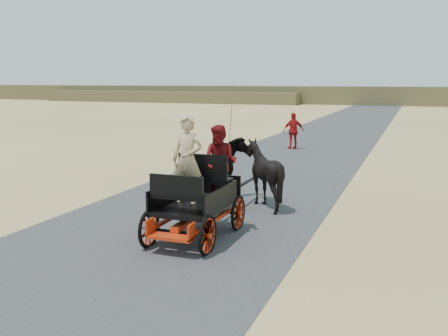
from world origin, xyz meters
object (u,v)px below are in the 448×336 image
(carriage, at_px, (196,221))
(horse_right, at_px, (264,174))
(horse_left, at_px, (224,171))
(pedestrian, at_px, (293,131))

(carriage, distance_m, horse_right, 3.09)
(carriage, relative_size, horse_right, 1.41)
(horse_left, height_order, pedestrian, pedestrian)
(carriage, relative_size, horse_left, 1.20)
(pedestrian, bearing_deg, carriage, 64.95)
(carriage, height_order, horse_right, horse_right)
(carriage, distance_m, horse_left, 3.09)
(carriage, distance_m, pedestrian, 14.07)
(horse_left, distance_m, pedestrian, 11.02)
(horse_left, bearing_deg, pedestrian, -86.18)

